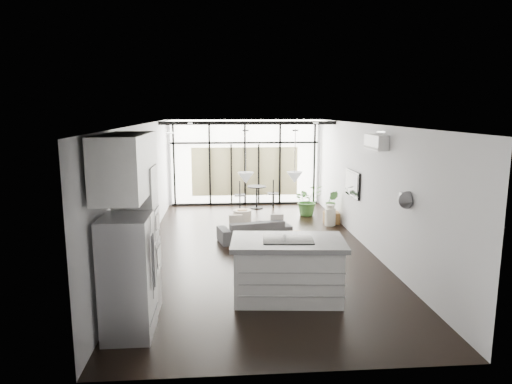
{
  "coord_description": "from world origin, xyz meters",
  "views": [
    {
      "loc": [
        -0.81,
        -9.93,
        3.11
      ],
      "look_at": [
        0.0,
        0.3,
        1.25
      ],
      "focal_mm": 32.0,
      "sensor_mm": 36.0,
      "label": 1
    }
  ],
  "objects": [
    {
      "name": "island",
      "position": [
        0.28,
        -2.81,
        0.51
      ],
      "size": [
        1.95,
        1.26,
        1.01
      ],
      "primitive_type": "cube",
      "rotation": [
        0.0,
        0.0,
        -0.09
      ],
      "color": "silver",
      "rests_on": "floor"
    },
    {
      "name": "neighbour_building",
      "position": [
        0.0,
        4.95,
        1.1
      ],
      "size": [
        3.5,
        0.02,
        1.6
      ],
      "primitive_type": "cube",
      "color": "beige",
      "rests_on": "ground"
    },
    {
      "name": "upper_cabinets",
      "position": [
        -2.12,
        -3.5,
        2.35
      ],
      "size": [
        0.62,
        1.75,
        0.86
      ],
      "primitive_type": "cube",
      "color": "silver",
      "rests_on": "wall_left"
    },
    {
      "name": "pendant_left",
      "position": [
        -0.4,
        -2.65,
        2.02
      ],
      "size": [
        0.26,
        0.26,
        0.18
      ],
      "primitive_type": "cone",
      "color": "white",
      "rests_on": "ceiling"
    },
    {
      "name": "glazing",
      "position": [
        0.0,
        4.88,
        1.4
      ],
      "size": [
        5.0,
        0.2,
        2.8
      ],
      "primitive_type": "cube",
      "color": "black",
      "rests_on": "ground"
    },
    {
      "name": "crate",
      "position": [
        2.25,
        2.18,
        0.15
      ],
      "size": [
        0.43,
        0.43,
        0.31
      ],
      "primitive_type": "cube",
      "rotation": [
        0.0,
        0.0,
        -0.06
      ],
      "color": "brown",
      "rests_on": "floor"
    },
    {
      "name": "milk_can",
      "position": [
        2.16,
        1.95,
        0.29
      ],
      "size": [
        0.31,
        0.31,
        0.58
      ],
      "primitive_type": "cylinder",
      "rotation": [
        0.0,
        0.0,
        0.05
      ],
      "color": "beige",
      "rests_on": "floor"
    },
    {
      "name": "framed_art",
      "position": [
        -2.47,
        -0.5,
        1.55
      ],
      "size": [
        0.04,
        0.7,
        0.9
      ],
      "primitive_type": "cube",
      "color": "black",
      "rests_on": "wall_left"
    },
    {
      "name": "plant_crate",
      "position": [
        2.25,
        2.18,
        0.44
      ],
      "size": [
        0.51,
        0.69,
        0.27
      ],
      "primitive_type": "imported",
      "rotation": [
        0.0,
        0.0,
        -0.31
      ],
      "color": "#3D6E30",
      "rests_on": "crate"
    },
    {
      "name": "wall_right",
      "position": [
        2.5,
        0.0,
        1.4
      ],
      "size": [
        0.02,
        10.0,
        2.8
      ],
      "primitive_type": "cube",
      "color": "silver",
      "rests_on": "ground"
    },
    {
      "name": "pouf",
      "position": [
        -0.22,
        2.24,
        0.2
      ],
      "size": [
        0.58,
        0.58,
        0.4
      ],
      "primitive_type": "cylinder",
      "rotation": [
        0.0,
        0.0,
        0.18
      ],
      "color": "beige",
      "rests_on": "floor"
    },
    {
      "name": "fridge",
      "position": [
        -2.1,
        -3.85,
        0.85
      ],
      "size": [
        0.65,
        0.82,
        1.69
      ],
      "primitive_type": "cube",
      "color": "#A8A8AD",
      "rests_on": "floor"
    },
    {
      "name": "pendant_right",
      "position": [
        0.4,
        -2.65,
        2.02
      ],
      "size": [
        0.26,
        0.26,
        0.18
      ],
      "primitive_type": "cone",
      "color": "white",
      "rests_on": "ceiling"
    },
    {
      "name": "sofa",
      "position": [
        -0.01,
        0.68,
        0.34
      ],
      "size": [
        1.8,
        0.9,
        0.67
      ],
      "primitive_type": "imported",
      "rotation": [
        0.0,
        0.0,
        3.38
      ],
      "color": "#464649",
      "rests_on": "floor"
    },
    {
      "name": "tv",
      "position": [
        2.46,
        1.0,
        1.3
      ],
      "size": [
        0.05,
        1.1,
        0.65
      ],
      "primitive_type": "cube",
      "color": "black",
      "rests_on": "wall_right"
    },
    {
      "name": "bistro_set",
      "position": [
        0.34,
        4.29,
        0.33
      ],
      "size": [
        1.46,
        0.78,
        0.67
      ],
      "primitive_type": "cube",
      "rotation": [
        0.0,
        0.0,
        0.17
      ],
      "color": "black",
      "rests_on": "floor"
    },
    {
      "name": "skylight",
      "position": [
        0.0,
        4.0,
        2.77
      ],
      "size": [
        4.7,
        1.9,
        0.06
      ],
      "primitive_type": "cube",
      "color": "white",
      "rests_on": "ceiling"
    },
    {
      "name": "wall_back",
      "position": [
        0.0,
        5.0,
        1.4
      ],
      "size": [
        5.0,
        0.02,
        2.8
      ],
      "primitive_type": "cube",
      "color": "silver",
      "rests_on": "ground"
    },
    {
      "name": "plant_tall",
      "position": [
        1.77,
        3.18,
        0.36
      ],
      "size": [
        1.07,
        1.13,
        0.72
      ],
      "primitive_type": "imported",
      "rotation": [
        0.0,
        0.0,
        0.31
      ],
      "color": "#3D6E30",
      "rests_on": "floor"
    },
    {
      "name": "appliance_column",
      "position": [
        -2.08,
        -3.15,
        1.14
      ],
      "size": [
        0.59,
        0.62,
        2.28
      ],
      "primitive_type": "cube",
      "color": "silver",
      "rests_on": "floor"
    },
    {
      "name": "floor",
      "position": [
        0.0,
        0.0,
        0.0
      ],
      "size": [
        5.0,
        10.0,
        0.0
      ],
      "primitive_type": "cube",
      "color": "black",
      "rests_on": "ground"
    },
    {
      "name": "ac_unit",
      "position": [
        2.38,
        -0.8,
        2.45
      ],
      "size": [
        0.22,
        0.9,
        0.3
      ],
      "primitive_type": "cube",
      "color": "white",
      "rests_on": "wall_right"
    },
    {
      "name": "wall_left",
      "position": [
        -2.5,
        0.0,
        1.4
      ],
      "size": [
        0.02,
        10.0,
        2.8
      ],
      "primitive_type": "cube",
      "color": "silver",
      "rests_on": "ground"
    },
    {
      "name": "ceiling",
      "position": [
        0.0,
        0.0,
        2.8
      ],
      "size": [
        5.0,
        10.0,
        0.0
      ],
      "primitive_type": "cube",
      "color": "white",
      "rests_on": "ground"
    },
    {
      "name": "cooktop",
      "position": [
        0.28,
        -2.81,
        1.02
      ],
      "size": [
        0.86,
        0.62,
        0.01
      ],
      "primitive_type": "cube",
      "rotation": [
        0.0,
        0.0,
        -0.09
      ],
      "color": "black",
      "rests_on": "island"
    },
    {
      "name": "console_bench",
      "position": [
        0.35,
        -0.36,
        0.21
      ],
      "size": [
        1.37,
        0.6,
        0.43
      ],
      "primitive_type": "cube",
      "rotation": [
        0.0,
        0.0,
        0.21
      ],
      "color": "brown",
      "rests_on": "floor"
    },
    {
      "name": "wall_front",
      "position": [
        0.0,
        -5.0,
        1.4
      ],
      "size": [
        5.0,
        0.02,
        2.8
      ],
      "primitive_type": "cube",
      "color": "silver",
      "rests_on": "ground"
    }
  ]
}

